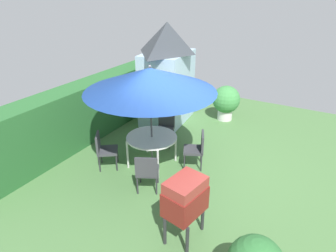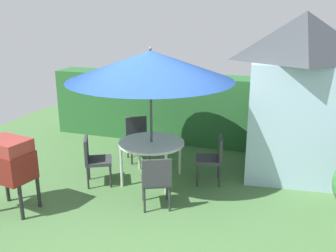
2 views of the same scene
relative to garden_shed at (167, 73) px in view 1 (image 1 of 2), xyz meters
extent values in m
plane|color=#47703D|center=(-2.25, -2.11, -1.57)|extent=(11.00, 11.00, 0.00)
cube|color=#28602D|center=(-2.25, 1.39, -0.76)|extent=(7.17, 0.76, 1.61)
cube|color=#9EBCD1|center=(0.00, 0.00, -0.47)|extent=(1.86, 1.37, 2.20)
pyramid|color=#33383D|center=(0.00, 0.00, 1.07)|extent=(1.97, 1.45, 0.87)
cube|color=gray|center=(-0.06, 0.61, -0.71)|extent=(0.73, 0.10, 1.72)
cylinder|color=white|center=(-2.49, -1.00, -0.82)|extent=(1.21, 1.21, 0.04)
cylinder|color=beige|center=(-2.92, -1.43, -1.21)|extent=(0.05, 0.05, 0.72)
cylinder|color=beige|center=(-2.07, -1.43, -1.21)|extent=(0.05, 0.05, 0.72)
cylinder|color=beige|center=(-2.92, -0.58, -1.21)|extent=(0.05, 0.05, 0.72)
cylinder|color=beige|center=(-2.07, -0.58, -1.21)|extent=(0.05, 0.05, 0.72)
cylinder|color=#4C4C51|center=(-2.49, -1.00, -0.36)|extent=(0.04, 0.04, 2.42)
cone|color=navy|center=(-2.49, -1.00, 0.59)|extent=(2.94, 2.94, 0.52)
sphere|color=#4C4C51|center=(-2.49, -1.00, 0.88)|extent=(0.06, 0.06, 0.06)
cube|color=maroon|center=(-4.19, -2.74, -0.79)|extent=(0.78, 0.62, 0.45)
cube|color=maroon|center=(-4.19, -2.74, -0.47)|extent=(0.74, 0.59, 0.20)
cylinder|color=#262628|center=(-4.50, -2.95, -1.29)|extent=(0.06, 0.06, 0.55)
cylinder|color=#262628|center=(-3.88, -2.95, -1.29)|extent=(0.06, 0.06, 0.55)
cylinder|color=#262628|center=(-4.50, -2.53, -1.29)|extent=(0.06, 0.06, 0.55)
cylinder|color=#262628|center=(-3.88, -2.53, -1.29)|extent=(0.06, 0.06, 0.55)
cube|color=#38383D|center=(-1.47, -0.76, -1.12)|extent=(0.56, 0.56, 0.06)
cube|color=#38383D|center=(-1.27, -0.71, -0.89)|extent=(0.16, 0.46, 0.45)
cylinder|color=#2C2C30|center=(-1.23, -0.90, -1.34)|extent=(0.04, 0.04, 0.45)
cylinder|color=#2C2C30|center=(-1.32, -0.52, -1.34)|extent=(0.04, 0.04, 0.45)
cylinder|color=#2C2C30|center=(-1.62, -1.00, -1.34)|extent=(0.04, 0.04, 0.45)
cylinder|color=#2C2C30|center=(-1.71, -0.61, -1.34)|extent=(0.04, 0.04, 0.45)
cube|color=#38383D|center=(-3.11, -0.15, -1.12)|extent=(0.64, 0.64, 0.06)
cube|color=#38383D|center=(-3.23, 0.02, -0.89)|extent=(0.40, 0.31, 0.45)
cylinder|color=#2C2C30|center=(-3.07, 0.13, -1.34)|extent=(0.04, 0.04, 0.45)
cylinder|color=#2C2C30|center=(-3.39, -0.10, -1.34)|extent=(0.04, 0.04, 0.45)
cylinder|color=#2C2C30|center=(-2.83, -0.19, -1.34)|extent=(0.04, 0.04, 0.45)
cylinder|color=#2C2C30|center=(-3.16, -0.43, -1.34)|extent=(0.04, 0.04, 0.45)
cube|color=#38383D|center=(-3.36, -1.44, -1.12)|extent=(0.62, 0.62, 0.06)
cube|color=#38383D|center=(-3.55, -1.54, -0.89)|extent=(0.25, 0.43, 0.45)
cylinder|color=#2C2C30|center=(-3.63, -1.36, -1.34)|extent=(0.04, 0.04, 0.45)
cylinder|color=#2C2C30|center=(-3.45, -1.71, -1.34)|extent=(0.04, 0.04, 0.45)
cylinder|color=#2C2C30|center=(-3.27, -1.17, -1.34)|extent=(0.04, 0.04, 0.45)
cylinder|color=#2C2C30|center=(-3.09, -1.53, -1.34)|extent=(0.04, 0.04, 0.45)
cube|color=#38383D|center=(-2.08, -1.91, -1.12)|extent=(0.61, 0.61, 0.06)
cube|color=#38383D|center=(-1.99, -2.10, -0.89)|extent=(0.44, 0.24, 0.45)
cylinder|color=#2C2C30|center=(-2.18, -2.17, -1.34)|extent=(0.04, 0.04, 0.45)
cylinder|color=#2C2C30|center=(-1.82, -2.01, -1.34)|extent=(0.04, 0.04, 0.45)
cylinder|color=#2C2C30|center=(-2.35, -1.81, -1.34)|extent=(0.04, 0.04, 0.45)
cylinder|color=#2C2C30|center=(-1.98, -1.64, -1.34)|extent=(0.04, 0.04, 0.45)
cylinder|color=silver|center=(0.98, -1.62, -1.41)|extent=(0.47, 0.47, 0.32)
sphere|color=#3D8442|center=(0.98, -1.62, -0.88)|extent=(0.88, 0.88, 0.88)
camera|label=1|loc=(-7.72, -4.42, 2.45)|focal=31.68mm
camera|label=2|loc=(-0.15, -7.15, 1.52)|focal=40.59mm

